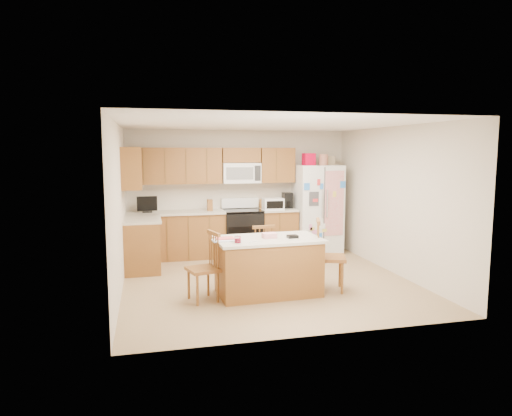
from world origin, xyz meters
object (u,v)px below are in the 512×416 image
object	(u,v)px
stove	(242,232)
windsor_chair_back	(261,254)
refrigerator	(317,208)
windsor_chair_left	(204,268)
windsor_chair_right	(328,257)
island	(268,266)

from	to	relation	value
stove	windsor_chair_back	xyz separation A→B (m)	(-0.08, -1.83, -0.04)
refrigerator	windsor_chair_left	world-z (taller)	refrigerator
windsor_chair_left	windsor_chair_back	world-z (taller)	windsor_chair_left
refrigerator	windsor_chair_right	size ratio (longest dim) A/B	1.90
windsor_chair_left	windsor_chair_back	bearing A→B (deg)	38.95
windsor_chair_back	stove	bearing A→B (deg)	87.55
windsor_chair_right	refrigerator	bearing A→B (deg)	72.61
windsor_chair_left	windsor_chair_right	size ratio (longest dim) A/B	0.90
stove	refrigerator	xyz separation A→B (m)	(1.57, -0.06, 0.45)
refrigerator	windsor_chair_right	xyz separation A→B (m)	(-0.80, -2.54, -0.41)
windsor_chair_left	windsor_chair_right	distance (m)	1.87
island	windsor_chair_left	size ratio (longest dim) A/B	1.65
refrigerator	windsor_chair_back	distance (m)	2.47
stove	windsor_chair_left	bearing A→B (deg)	-112.41
stove	windsor_chair_right	xyz separation A→B (m)	(0.78, -2.60, 0.03)
stove	windsor_chair_left	distance (m)	2.87
island	stove	bearing A→B (deg)	86.58
island	windsor_chair_back	xyz separation A→B (m)	(0.08, 0.74, 0.01)
refrigerator	windsor_chair_back	size ratio (longest dim) A/B	2.22
refrigerator	island	world-z (taller)	refrigerator
island	windsor_chair_left	xyz separation A→B (m)	(-0.94, -0.08, 0.04)
stove	refrigerator	world-z (taller)	refrigerator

